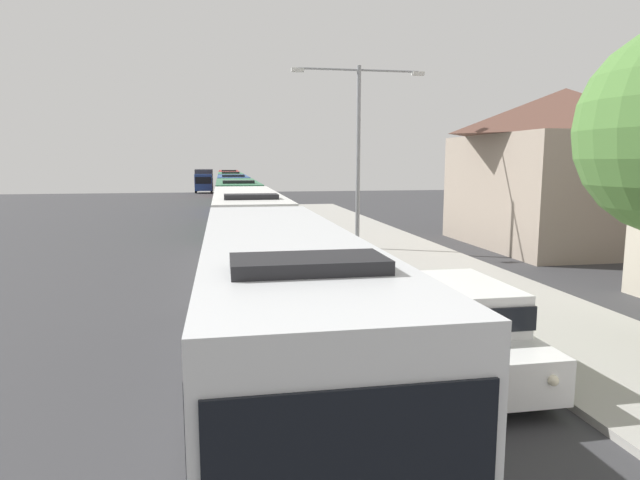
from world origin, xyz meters
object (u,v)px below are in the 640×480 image
at_px(bus_lead, 279,310).
at_px(bus_fourth_in_line, 233,192).
at_px(bus_middle, 237,203).
at_px(bus_rear, 230,186).
at_px(white_suv, 462,326).
at_px(bus_second_in_line, 247,228).
at_px(streetlamp_mid, 358,138).
at_px(bus_tail_end, 229,181).
at_px(box_truck_oncoming, 204,180).

xyz_separation_m(bus_lead, bus_fourth_in_line, (-0.00, 37.36, -0.00)).
bearing_deg(bus_middle, bus_rear, 90.00).
bearing_deg(white_suv, bus_fourth_in_line, 95.73).
xyz_separation_m(bus_second_in_line, streetlamp_mid, (5.40, 3.65, 3.65)).
xyz_separation_m(bus_second_in_line, bus_middle, (0.00, 12.88, 0.00)).
distance_m(bus_lead, bus_second_in_line, 12.04).
bearing_deg(bus_second_in_line, bus_fourth_in_line, 90.00).
bearing_deg(bus_middle, streetlamp_mid, -59.68).
xyz_separation_m(bus_lead, bus_tail_end, (0.00, 61.81, 0.00)).
bearing_deg(white_suv, bus_rear, 94.31).
height_order(bus_lead, bus_tail_end, same).
distance_m(bus_middle, white_suv, 24.70).
height_order(bus_rear, streetlamp_mid, streetlamp_mid).
height_order(bus_second_in_line, bus_rear, same).
distance_m(bus_middle, bus_rear, 24.64).
bearing_deg(white_suv, bus_second_in_line, 107.78).
height_order(bus_lead, bus_rear, same).
height_order(bus_second_in_line, bus_middle, same).
distance_m(bus_lead, bus_fourth_in_line, 37.36).
relative_size(bus_lead, streetlamp_mid, 1.30).
bearing_deg(bus_fourth_in_line, bus_second_in_line, -90.00).
bearing_deg(bus_rear, bus_fourth_in_line, -90.00).
relative_size(bus_rear, streetlamp_mid, 1.38).
distance_m(white_suv, streetlamp_mid, 15.87).
bearing_deg(bus_lead, streetlamp_mid, 71.01).
bearing_deg(bus_middle, white_suv, -81.39).
xyz_separation_m(bus_rear, bus_tail_end, (0.00, 12.25, 0.00)).
relative_size(bus_second_in_line, bus_fourth_in_line, 1.10).
height_order(bus_middle, box_truck_oncoming, bus_middle).
distance_m(box_truck_oncoming, streetlamp_mid, 53.40).
relative_size(bus_lead, bus_second_in_line, 0.96).
height_order(white_suv, streetlamp_mid, streetlamp_mid).
xyz_separation_m(bus_second_in_line, bus_rear, (0.00, 37.52, 0.00)).
bearing_deg(box_truck_oncoming, bus_lead, -87.23).
bearing_deg(bus_middle, bus_lead, -90.00).
height_order(box_truck_oncoming, streetlamp_mid, streetlamp_mid).
xyz_separation_m(box_truck_oncoming, streetlamp_mid, (8.70, -52.56, 3.64)).
distance_m(bus_second_in_line, box_truck_oncoming, 56.30).
relative_size(bus_rear, white_suv, 2.58).
distance_m(bus_tail_end, white_suv, 61.42).
relative_size(bus_fourth_in_line, bus_rear, 0.90).
xyz_separation_m(white_suv, box_truck_oncoming, (-7.00, 67.74, 0.67)).
bearing_deg(bus_second_in_line, streetlamp_mid, 34.05).
height_order(bus_fourth_in_line, bus_tail_end, same).
distance_m(bus_fourth_in_line, box_truck_oncoming, 31.06).
bearing_deg(bus_fourth_in_line, white_suv, -84.27).
distance_m(bus_lead, box_truck_oncoming, 68.32).
height_order(bus_fourth_in_line, bus_rear, same).
relative_size(bus_middle, bus_fourth_in_line, 1.10).
height_order(bus_middle, white_suv, bus_middle).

